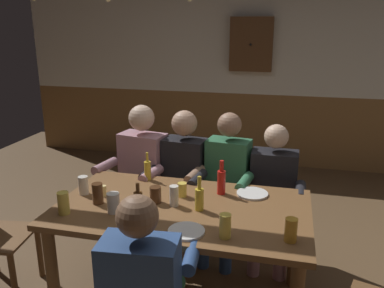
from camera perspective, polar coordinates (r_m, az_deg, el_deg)
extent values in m
plane|color=brown|center=(3.24, -0.57, -19.87)|extent=(7.62, 7.62, 0.00)
cube|color=silver|center=(5.62, 7.42, 14.04)|extent=(6.35, 0.12, 1.35)
cube|color=brown|center=(5.79, 6.98, 2.32)|extent=(6.35, 0.12, 1.00)
cube|color=brown|center=(2.73, -1.44, -9.22)|extent=(1.69, 0.97, 0.04)
cylinder|color=brown|center=(2.89, -19.25, -17.37)|extent=(0.08, 0.08, 0.72)
cylinder|color=brown|center=(3.49, -12.02, -10.49)|extent=(0.08, 0.08, 0.72)
cylinder|color=brown|center=(3.19, 14.45, -13.45)|extent=(0.08, 0.08, 0.72)
cube|color=#B78493|center=(3.58, -6.96, -2.87)|extent=(0.43, 0.29, 0.56)
sphere|color=beige|center=(3.46, -7.20, 3.71)|extent=(0.22, 0.22, 0.22)
cylinder|color=black|center=(3.50, -6.63, -7.91)|extent=(0.21, 0.44, 0.13)
cylinder|color=black|center=(3.61, -9.62, -7.24)|extent=(0.21, 0.44, 0.13)
cylinder|color=black|center=(3.47, -8.35, -13.26)|extent=(0.10, 0.10, 0.42)
cylinder|color=black|center=(3.58, -11.36, -12.40)|extent=(0.10, 0.10, 0.42)
cylinder|color=#B78493|center=(3.26, -5.84, -4.32)|extent=(0.13, 0.29, 0.08)
cylinder|color=#B78493|center=(3.51, -12.31, -3.10)|extent=(0.13, 0.29, 0.08)
cube|color=black|center=(3.47, -1.06, -3.56)|extent=(0.38, 0.26, 0.54)
sphere|color=tan|center=(3.35, -1.09, 2.97)|extent=(0.22, 0.22, 0.22)
cylinder|color=#997F60|center=(3.40, -0.48, -8.57)|extent=(0.18, 0.44, 0.13)
cylinder|color=#997F60|center=(3.47, -3.52, -8.07)|extent=(0.18, 0.44, 0.13)
cylinder|color=#997F60|center=(3.35, -1.81, -14.20)|extent=(0.10, 0.10, 0.42)
cylinder|color=#997F60|center=(3.42, -4.93, -13.56)|extent=(0.10, 0.10, 0.42)
cylinder|color=black|center=(3.18, 0.77, -5.04)|extent=(0.11, 0.29, 0.08)
cylinder|color=black|center=(3.33, -5.98, -4.08)|extent=(0.11, 0.29, 0.08)
cube|color=#33724C|center=(3.40, 5.17, -3.93)|extent=(0.38, 0.26, 0.56)
sphere|color=#9E755B|center=(3.28, 5.36, 2.76)|extent=(0.20, 0.20, 0.20)
cylinder|color=#2D4C84|center=(3.35, 5.94, -9.07)|extent=(0.18, 0.40, 0.13)
cylinder|color=#2D4C84|center=(3.40, 2.77, -8.58)|extent=(0.18, 0.40, 0.13)
cylinder|color=#2D4C84|center=(3.32, 4.83, -14.63)|extent=(0.10, 0.10, 0.42)
cylinder|color=#2D4C84|center=(3.37, 1.59, -14.03)|extent=(0.10, 0.10, 0.42)
cylinder|color=#33724C|center=(3.12, 7.50, -5.41)|extent=(0.12, 0.29, 0.08)
cylinder|color=#9E755B|center=(3.24, 0.40, -4.42)|extent=(0.12, 0.29, 0.08)
cube|color=black|center=(3.38, 11.56, -4.98)|extent=(0.38, 0.23, 0.48)
sphere|color=beige|center=(3.26, 11.94, 1.06)|extent=(0.20, 0.20, 0.20)
cylinder|color=#B78493|center=(3.34, 12.95, -9.51)|extent=(0.14, 0.39, 0.13)
cylinder|color=#B78493|center=(3.35, 9.41, -9.22)|extent=(0.14, 0.39, 0.13)
cylinder|color=#B78493|center=(3.30, 12.49, -15.15)|extent=(0.10, 0.10, 0.42)
cylinder|color=#B78493|center=(3.31, 8.84, -14.84)|extent=(0.10, 0.10, 0.42)
cylinder|color=black|center=(3.14, 15.24, -6.53)|extent=(0.08, 0.28, 0.08)
cylinder|color=beige|center=(3.16, 7.35, -5.91)|extent=(0.08, 0.28, 0.08)
cube|color=#2D4C84|center=(2.11, -7.40, -19.26)|extent=(0.40, 0.26, 0.48)
sphere|color=brown|center=(1.91, -7.82, -10.15)|extent=(0.21, 0.21, 0.21)
cylinder|color=brown|center=(2.35, -11.09, -14.53)|extent=(0.11, 0.29, 0.08)
cylinder|color=#2D4C84|center=(2.26, -0.03, -15.64)|extent=(0.11, 0.29, 0.08)
cylinder|color=brown|center=(3.47, -20.90, -14.11)|extent=(0.04, 0.04, 0.44)
cylinder|color=brown|center=(3.19, -24.05, -17.41)|extent=(0.04, 0.04, 0.44)
cylinder|color=#F9E08C|center=(2.92, -12.44, -6.55)|extent=(0.04, 0.04, 0.08)
cylinder|color=white|center=(2.92, 8.59, -7.00)|extent=(0.22, 0.22, 0.01)
cylinder|color=white|center=(2.40, -0.81, -12.32)|extent=(0.22, 0.22, 0.01)
cylinder|color=#593314|center=(2.61, -7.66, -8.32)|extent=(0.06, 0.06, 0.15)
cylinder|color=#593314|center=(2.57, -7.75, -6.23)|extent=(0.02, 0.02, 0.06)
cylinder|color=gold|center=(2.63, 1.05, -7.93)|extent=(0.06, 0.06, 0.15)
cylinder|color=gold|center=(2.59, 1.06, -5.56)|extent=(0.03, 0.03, 0.09)
cylinder|color=gold|center=(3.15, -6.34, -3.81)|extent=(0.05, 0.05, 0.15)
cylinder|color=gold|center=(3.11, -6.41, -1.88)|extent=(0.02, 0.02, 0.08)
cylinder|color=red|center=(2.88, 4.20, -5.50)|extent=(0.06, 0.06, 0.17)
cylinder|color=red|center=(2.83, 4.26, -3.14)|extent=(0.03, 0.03, 0.08)
cylinder|color=#4C2D19|center=(2.80, -13.30, -6.88)|extent=(0.07, 0.07, 0.14)
cylinder|color=white|center=(2.66, -11.14, -8.22)|extent=(0.08, 0.08, 0.13)
cylinder|color=#E5C64C|center=(2.72, -17.85, -8.01)|extent=(0.07, 0.07, 0.15)
cylinder|color=white|center=(2.98, -15.22, -5.70)|extent=(0.07, 0.07, 0.13)
cylinder|color=#E5C64C|center=(2.33, 4.75, -11.57)|extent=(0.07, 0.07, 0.14)
cylinder|color=white|center=(2.70, -2.57, -7.38)|extent=(0.06, 0.06, 0.14)
cylinder|color=#4C2D19|center=(2.76, -5.23, -7.21)|extent=(0.08, 0.08, 0.11)
cylinder|color=#E5C64C|center=(2.84, -1.41, -6.53)|extent=(0.06, 0.06, 0.10)
cylinder|color=gold|center=(2.35, 13.91, -11.81)|extent=(0.07, 0.07, 0.14)
cube|color=brown|center=(5.48, 8.44, 13.87)|extent=(0.56, 0.12, 0.70)
sphere|color=black|center=(5.40, 8.36, 13.83)|extent=(0.03, 0.03, 0.03)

